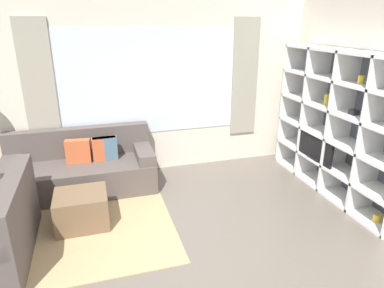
% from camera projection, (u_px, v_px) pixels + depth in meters
% --- Properties ---
extents(ground_plane, '(16.00, 16.00, 0.00)m').
position_uv_depth(ground_plane, '(207.00, 285.00, 3.23)').
color(ground_plane, '#665B51').
extents(wall_back, '(6.32, 0.11, 2.70)m').
position_uv_depth(wall_back, '(150.00, 88.00, 5.31)').
color(wall_back, beige).
rests_on(wall_back, ground_plane).
extents(wall_right, '(0.07, 3.99, 2.70)m').
position_uv_depth(wall_right, '(354.00, 97.00, 4.72)').
color(wall_right, beige).
rests_on(wall_right, ground_plane).
extents(area_rug, '(2.65, 2.22, 0.01)m').
position_uv_depth(area_rug, '(60.00, 225.00, 4.15)').
color(area_rug, tan).
rests_on(area_rug, ground_plane).
extents(shelving_unit, '(0.42, 2.43, 1.99)m').
position_uv_depth(shelving_unit, '(341.00, 125.00, 4.71)').
color(shelving_unit, '#515660').
rests_on(shelving_unit, ground_plane).
extents(couch_main, '(2.05, 0.86, 0.86)m').
position_uv_depth(couch_main, '(82.00, 170.00, 4.95)').
color(couch_main, '#564C47').
rests_on(couch_main, ground_plane).
extents(ottoman, '(0.61, 0.54, 0.43)m').
position_uv_depth(ottoman, '(82.00, 210.00, 4.10)').
color(ottoman, brown).
rests_on(ottoman, ground_plane).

